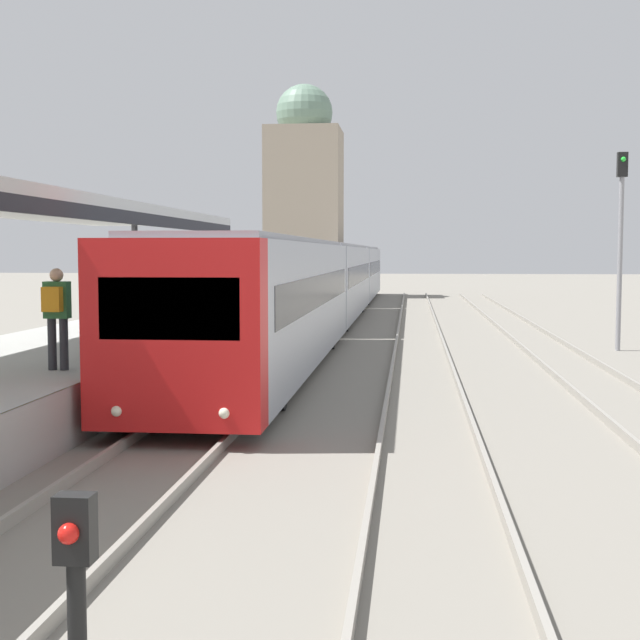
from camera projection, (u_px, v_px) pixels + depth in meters
name	position (u px, v px, depth m)	size (l,w,h in m)	color
person_on_platform	(56.00, 310.00, 14.46)	(0.40, 0.40, 1.66)	#2D2D33
train_near	(328.00, 279.00, 36.82)	(2.64, 48.82, 3.17)	red
signal_post_near	(76.00, 606.00, 4.64)	(0.20, 0.21, 1.59)	black
signal_mast_far	(621.00, 228.00, 25.50)	(0.28, 0.29, 5.69)	gray
distant_domed_building	(304.00, 197.00, 56.96)	(4.69, 4.69, 13.49)	gray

